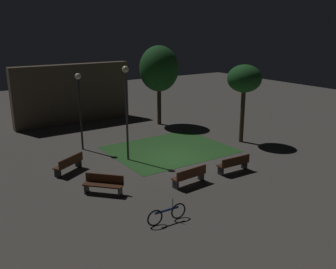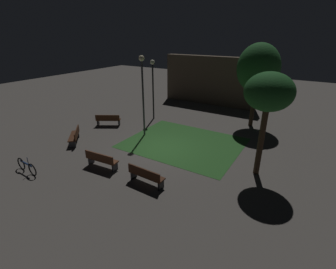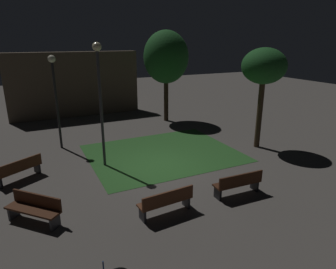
# 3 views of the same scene
# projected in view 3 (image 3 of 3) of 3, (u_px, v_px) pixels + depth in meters

# --- Properties ---
(ground_plane) EXTENTS (60.00, 60.00, 0.00)m
(ground_plane) POSITION_uv_depth(u_px,v_px,m) (160.00, 165.00, 13.25)
(ground_plane) COLOR #56514C
(grass_lawn) EXTENTS (7.03, 5.74, 0.01)m
(grass_lawn) POSITION_uv_depth(u_px,v_px,m) (163.00, 153.00, 14.67)
(grass_lawn) COLOR #2D6028
(grass_lawn) RESTS_ON ground
(bench_front_right) EXTENTS (1.83, 0.61, 0.88)m
(bench_front_right) POSITION_uv_depth(u_px,v_px,m) (166.00, 201.00, 9.39)
(bench_front_right) COLOR brown
(bench_front_right) RESTS_ON ground
(bench_path_side) EXTENTS (1.82, 0.55, 0.88)m
(bench_path_side) POSITION_uv_depth(u_px,v_px,m) (238.00, 183.00, 10.57)
(bench_path_side) COLOR #422314
(bench_path_side) RESTS_ON ground
(bench_by_lamp) EXTENTS (1.79, 1.33, 0.88)m
(bench_by_lamp) POSITION_uv_depth(u_px,v_px,m) (19.00, 169.00, 11.72)
(bench_by_lamp) COLOR #512D19
(bench_by_lamp) RESTS_ON ground
(bench_back_row) EXTENTS (1.59, 1.64, 0.88)m
(bench_back_row) POSITION_uv_depth(u_px,v_px,m) (34.00, 208.00, 9.03)
(bench_back_row) COLOR #422314
(bench_back_row) RESTS_ON ground
(tree_lawn_side) EXTENTS (2.15, 2.15, 4.99)m
(tree_lawn_side) POSITION_uv_depth(u_px,v_px,m) (264.00, 68.00, 14.34)
(tree_lawn_side) COLOR #423021
(tree_lawn_side) RESTS_ON ground
(tree_right_canopy) EXTENTS (2.92, 2.92, 5.93)m
(tree_right_canopy) POSITION_uv_depth(u_px,v_px,m) (166.00, 58.00, 19.28)
(tree_right_canopy) COLOR #38281C
(tree_right_canopy) RESTS_ON ground
(lamp_post_plaza_east) EXTENTS (0.36, 0.36, 5.25)m
(lamp_post_plaza_east) POSITION_uv_depth(u_px,v_px,m) (100.00, 87.00, 12.21)
(lamp_post_plaza_east) COLOR #333338
(lamp_post_plaza_east) RESTS_ON ground
(lamp_post_path_center) EXTENTS (0.36, 0.36, 4.64)m
(lamp_post_path_center) POSITION_uv_depth(u_px,v_px,m) (55.00, 87.00, 14.45)
(lamp_post_path_center) COLOR black
(lamp_post_path_center) RESTS_ON ground
(building_wall_backdrop) EXTENTS (9.06, 0.80, 4.52)m
(building_wall_backdrop) POSITION_uv_depth(u_px,v_px,m) (75.00, 85.00, 21.25)
(building_wall_backdrop) COLOR brown
(building_wall_backdrop) RESTS_ON ground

